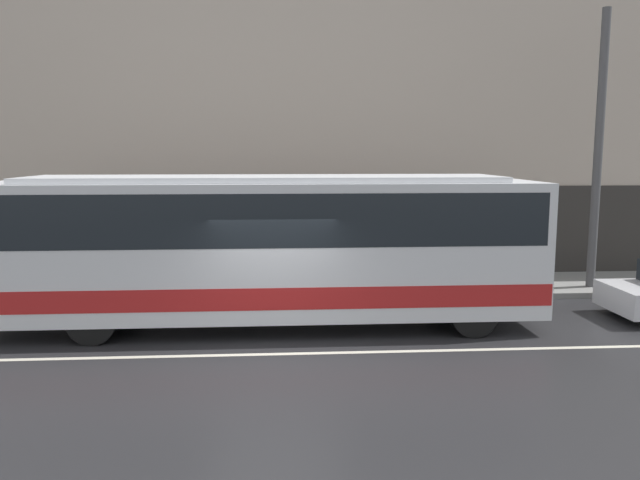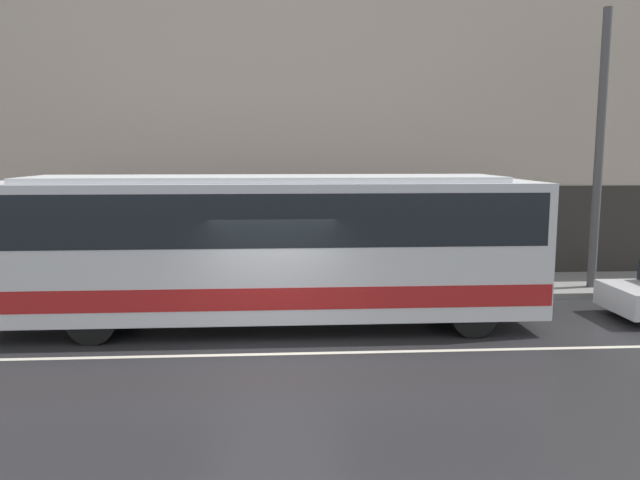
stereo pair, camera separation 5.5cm
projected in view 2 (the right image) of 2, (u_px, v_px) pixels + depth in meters
The scene contains 6 objects.
ground_plane at pixel (274, 354), 11.83m from camera, with size 60.00×60.00×0.00m, color #262628.
sidewalk at pixel (275, 288), 17.20m from camera, with size 60.00×2.90×0.15m.
building_facade at pixel (274, 65), 17.91m from camera, with size 60.00×0.35×13.02m.
lane_stripe at pixel (274, 354), 11.83m from camera, with size 54.00×0.14×0.01m.
transit_bus at pixel (267, 243), 13.50m from camera, with size 11.76×2.52×3.30m.
utility_pole_near at pixel (599, 151), 16.56m from camera, with size 0.23×0.23×7.36m.
Camera 2 is at (0.15, -11.44, 3.80)m, focal length 35.00 mm.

